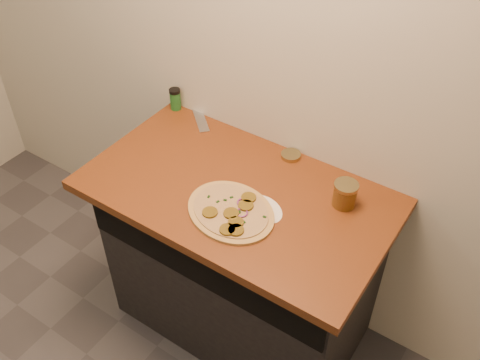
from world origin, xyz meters
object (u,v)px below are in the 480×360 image
Objects in this scene: chefs_knife at (196,107)px; spice_shaker at (175,99)px; salsa_jar at (345,194)px; pizza at (231,211)px.

spice_shaker is at bearing -143.14° from chefs_knife.
chefs_knife is 0.87m from salsa_jar.
pizza reaches higher than chefs_knife.
salsa_jar is (0.32, 0.27, 0.04)m from pizza.
salsa_jar is at bearing 40.34° from pizza.
spice_shaker is (-0.92, 0.15, 0.00)m from salsa_jar.
salsa_jar is (0.85, -0.21, 0.04)m from chefs_knife.
pizza is 1.57× the size of chefs_knife.
salsa_jar reaches higher than pizza.
salsa_jar is at bearing -13.70° from chefs_knife.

